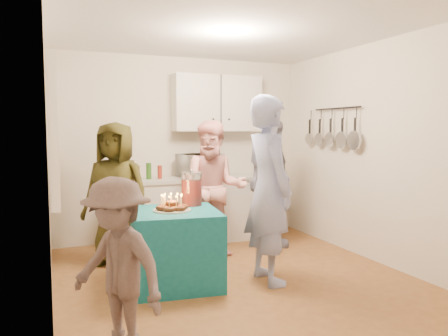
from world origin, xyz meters
name	(u,v)px	position (x,y,z in m)	size (l,w,h in m)	color
floor	(236,280)	(0.00, 0.00, 0.00)	(4.00, 4.00, 0.00)	brown
ceiling	(237,26)	(0.00, 0.00, 2.60)	(4.00, 4.00, 0.00)	white
back_wall	(181,149)	(0.00, 2.00, 1.30)	(3.60, 3.60, 0.00)	silver
left_wall	(48,161)	(-1.80, 0.00, 1.30)	(4.00, 4.00, 0.00)	silver
right_wall	(376,153)	(1.80, 0.00, 1.30)	(4.00, 4.00, 0.00)	silver
window_night	(50,132)	(-1.77, 0.30, 1.55)	(0.04, 1.00, 1.20)	black
counter	(201,210)	(0.20, 1.70, 0.43)	(2.20, 0.58, 0.86)	white
countertop	(201,179)	(0.20, 1.70, 0.89)	(2.24, 0.62, 0.05)	beige
upper_cabinet	(217,103)	(0.50, 1.85, 1.95)	(1.30, 0.30, 0.80)	white
pot_rack	(335,128)	(1.72, 0.70, 1.60)	(0.12, 1.00, 0.60)	black
microwave	(200,165)	(0.18, 1.70, 1.07)	(0.59, 0.40, 0.32)	white
party_table	(176,248)	(-0.63, 0.11, 0.38)	(0.85, 0.85, 0.76)	#116273
donut_cake	(172,202)	(-0.66, 0.11, 0.85)	(0.38, 0.38, 0.18)	#381C0C
punch_jar	(192,190)	(-0.38, 0.34, 0.93)	(0.22, 0.22, 0.34)	#B4140E
man_birthday	(269,189)	(0.29, -0.15, 0.96)	(0.70, 0.46, 1.92)	#9CA9E3
woman_back_left	(116,193)	(-1.07, 1.08, 0.83)	(0.81, 0.53, 1.66)	#514D17
woman_back_center	(214,189)	(0.10, 0.92, 0.84)	(0.82, 0.64, 1.68)	#F47F81
woman_back_right	(271,183)	(0.90, 0.95, 0.87)	(1.02, 0.42, 1.74)	#120F34
child_near_left	(117,268)	(-1.38, -1.11, 0.63)	(0.81, 0.47, 1.25)	#4D3D3E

